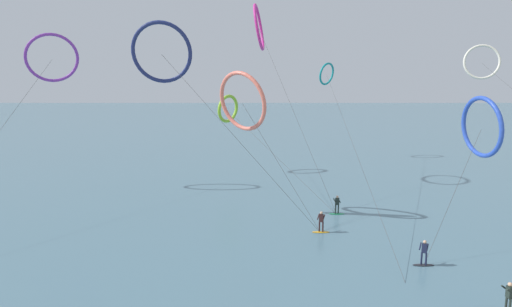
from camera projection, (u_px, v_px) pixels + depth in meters
The scene contains 13 objects.
sea_water at pixel (256, 124), 119.37m from camera, with size 400.00×200.00×0.08m, color slate.
surfer_amber at pixel (321, 223), 35.31m from camera, with size 1.40×0.68×1.70m.
surfer_crimson at pixel (509, 300), 23.13m from camera, with size 1.40×0.62×1.70m.
surfer_charcoal at pixel (424, 255), 29.07m from camera, with size 1.40×0.70×1.70m.
surfer_emerald at pixel (337, 206), 40.05m from camera, with size 1.40×0.66×1.70m.
kite_coral at pixel (243, 101), 38.73m from camera, with size 8.77×7.37×12.69m.
kite_cobalt at pixel (482, 127), 33.33m from camera, with size 6.66×7.99×10.80m.
kite_navy at pixel (162, 52), 37.41m from camera, with size 15.60×5.37×16.70m.
kite_violet at pixel (52, 58), 47.55m from camera, with size 5.78×27.16×16.69m.
kite_lime at pixel (228, 109), 57.02m from camera, with size 12.21×20.14×10.02m.
kite_magenta at pixel (259, 27), 50.37m from camera, with size 7.77×15.96×20.22m.
kite_teal at pixel (327, 74), 67.09m from camera, with size 3.25×45.06×14.34m.
kite_ivory at pixel (482, 62), 58.23m from camera, with size 4.98×39.53×16.38m.
Camera 1 is at (0.02, -12.86, 12.06)m, focal length 31.69 mm.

